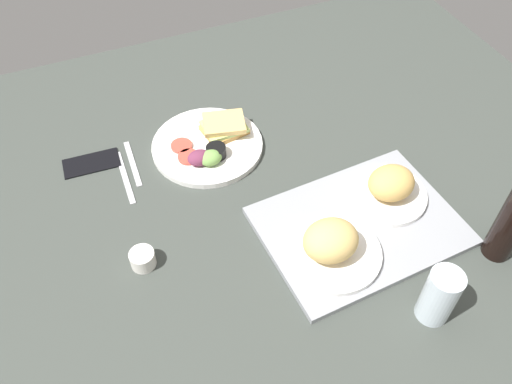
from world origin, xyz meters
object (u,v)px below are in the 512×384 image
knife (125,177)px  cell_phone (91,163)px  bread_plate_near (389,187)px  plate_with_salad (210,144)px  espresso_cup (143,259)px  serving_tray (360,226)px  bread_plate_far (331,245)px  drinking_glass (439,296)px  fork (133,163)px

knife → cell_phone: 10.69cm
bread_plate_near → plate_with_salad: (33.31, -34.19, -3.43)cm
bread_plate_near → knife: size_ratio=1.03×
bread_plate_near → cell_phone: 75.91cm
espresso_cup → serving_tray: bearing=168.6°
bread_plate_near → knife: (56.97, -32.60, -4.85)cm
bread_plate_far → cell_phone: bearing=-49.5°
serving_tray → knife: serving_tray is taller
bread_plate_far → serving_tray: bearing=-155.2°
drinking_glass → espresso_cup: drinking_glass is taller
bread_plate_far → espresso_cup: size_ratio=3.86×
knife → plate_with_salad: bearing=95.3°
bread_plate_near → cell_phone: bearing=-32.6°
fork → espresso_cup: bearing=-7.4°
serving_tray → knife: bearing=-38.6°
serving_tray → fork: bearing=-43.3°
bread_plate_far → espresso_cup: (38.54, -14.80, -3.40)cm
plate_with_salad → drinking_glass: bearing=112.0°
espresso_cup → bread_plate_near: bearing=175.0°
plate_with_salad → drinking_glass: (-25.79, 63.90, 5.20)cm
cell_phone → bread_plate_far: bearing=133.8°
serving_tray → drinking_glass: drinking_glass is taller
plate_with_salad → knife: plate_with_salad is taller
bread_plate_near → bread_plate_far: (20.76, 9.65, 0.30)cm
bread_plate_near → cell_phone: size_ratio=1.35×
serving_tray → cell_phone: size_ratio=3.13×
serving_tray → drinking_glass: size_ratio=3.27×
knife → fork: bearing=144.6°
espresso_cup → fork: size_ratio=0.33×
bread_plate_near → espresso_cup: (59.30, -5.14, -3.10)cm
drinking_glass → serving_tray: bearing=-84.0°
serving_tray → drinking_glass: bearing=96.0°
bread_plate_far → knife: size_ratio=1.14×
drinking_glass → fork: bearing=-55.0°
drinking_glass → fork: (46.44, -66.31, -6.62)cm
bread_plate_near → cell_phone: bread_plate_near is taller
bread_plate_near → bread_plate_far: size_ratio=0.90×
knife → cell_phone: (6.88, -8.17, 0.15)cm
bread_plate_near → drinking_glass: bearing=75.8°
bread_plate_near → espresso_cup: bread_plate_near is taller
plate_with_salad → knife: bearing=3.8°
cell_phone → drinking_glass: bearing=131.9°
drinking_glass → bread_plate_far: bearing=-56.6°
plate_with_salad → fork: plate_with_salad is taller
fork → knife: (3.00, 4.00, 0.00)cm
bread_plate_near → espresso_cup: bearing=-5.0°
drinking_glass → cell_phone: bearing=-51.4°
bread_plate_far → plate_with_salad: 45.76cm
serving_tray → bread_plate_near: size_ratio=2.31×
plate_with_salad → cell_phone: 31.26cm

